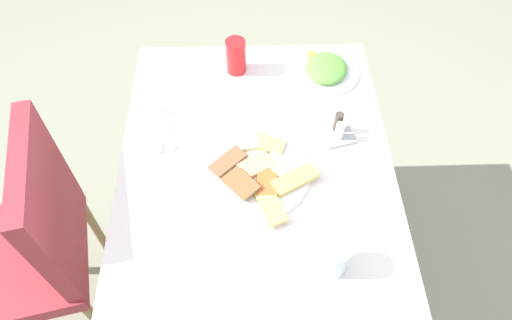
% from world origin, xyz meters
% --- Properties ---
extents(ground_plane, '(6.00, 6.00, 0.00)m').
position_xyz_m(ground_plane, '(0.00, 0.00, 0.00)').
color(ground_plane, gray).
extents(dining_table, '(1.01, 0.79, 0.75)m').
position_xyz_m(dining_table, '(0.00, 0.00, 0.66)').
color(dining_table, white).
rests_on(dining_table, ground_plane).
extents(dining_chair, '(0.50, 0.50, 0.93)m').
position_xyz_m(dining_chair, '(-0.13, 0.69, 0.54)').
color(dining_chair, '#9C2C34').
rests_on(dining_chair, ground_plane).
extents(pide_platter, '(0.33, 0.33, 0.04)m').
position_xyz_m(pide_platter, '(-0.05, -0.01, 0.77)').
color(pide_platter, white).
rests_on(pide_platter, dining_table).
extents(salad_plate_greens, '(0.22, 0.22, 0.04)m').
position_xyz_m(salad_plate_greens, '(0.36, -0.25, 0.77)').
color(salad_plate_greens, white).
rests_on(salad_plate_greens, dining_table).
extents(soda_can, '(0.08, 0.08, 0.12)m').
position_xyz_m(soda_can, '(0.38, 0.06, 0.81)').
color(soda_can, red).
rests_on(soda_can, dining_table).
extents(drinking_glass, '(0.07, 0.07, 0.11)m').
position_xyz_m(drinking_glass, '(-0.33, -0.18, 0.81)').
color(drinking_glass, silver).
rests_on(drinking_glass, dining_table).
extents(paper_napkin, '(0.16, 0.16, 0.00)m').
position_xyz_m(paper_napkin, '(0.12, 0.27, 0.76)').
color(paper_napkin, white).
rests_on(paper_napkin, dining_table).
extents(fork, '(0.16, 0.04, 0.00)m').
position_xyz_m(fork, '(0.12, 0.25, 0.76)').
color(fork, silver).
rests_on(fork, paper_napkin).
extents(spoon, '(0.18, 0.03, 0.00)m').
position_xyz_m(spoon, '(0.12, 0.29, 0.76)').
color(spoon, silver).
rests_on(spoon, paper_napkin).
extents(condiment_caddy, '(0.11, 0.11, 0.08)m').
position_xyz_m(condiment_caddy, '(0.09, -0.25, 0.78)').
color(condiment_caddy, '#B2B2B7').
rests_on(condiment_caddy, dining_table).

